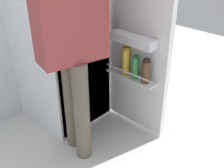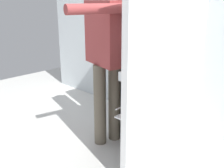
# 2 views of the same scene
# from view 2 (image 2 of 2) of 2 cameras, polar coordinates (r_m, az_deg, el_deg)

# --- Properties ---
(ground_plane) EXTENTS (6.28, 6.28, 0.00)m
(ground_plane) POSITION_cam_2_polar(r_m,az_deg,el_deg) (2.64, 1.80, -14.39)
(ground_plane) COLOR silver
(kitchen_wall) EXTENTS (4.40, 0.10, 2.66)m
(kitchen_wall) POSITION_cam_2_polar(r_m,az_deg,el_deg) (3.00, 14.84, 15.80)
(kitchen_wall) COLOR silver
(kitchen_wall) RESTS_ON ground_plane
(refrigerator) EXTENTS (0.66, 1.23, 1.69)m
(refrigerator) POSITION_cam_2_polar(r_m,az_deg,el_deg) (2.68, 9.93, 5.50)
(refrigerator) COLOR white
(refrigerator) RESTS_ON ground_plane
(person) EXTENTS (0.56, 0.83, 1.63)m
(person) POSITION_cam_2_polar(r_m,az_deg,el_deg) (2.50, -0.98, 8.07)
(person) COLOR #665B4C
(person) RESTS_ON ground_plane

